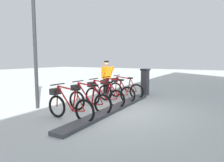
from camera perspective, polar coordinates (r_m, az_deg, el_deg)
ground_plane at (r=6.77m, az=0.57°, el=-8.44°), size 60.00×60.00×0.00m
dock_rail_base at (r=6.76m, az=0.57°, el=-8.03°), size 0.44×5.45×0.10m
payment_kiosk at (r=9.62m, az=9.59°, el=-0.11°), size 0.36×0.52×1.28m
bike_docked_0 at (r=8.83m, az=3.60°, el=-2.15°), size 1.72×0.54×1.02m
bike_docked_1 at (r=8.01m, az=0.73°, el=-3.01°), size 1.72×0.54×1.02m
bike_docked_2 at (r=7.21m, az=-2.78°, el=-4.05°), size 1.72×0.54×1.02m
bike_docked_3 at (r=6.45m, az=-7.16°, el=-5.32°), size 1.72×0.54×1.02m
bike_docked_4 at (r=5.75m, az=-12.68°, el=-6.86°), size 1.72×0.54×1.02m
worker_near_rack at (r=9.40m, az=-1.66°, el=1.31°), size 0.55×0.68×1.66m
lamp_post at (r=7.40m, az=-21.71°, el=14.50°), size 0.32×0.32×4.39m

